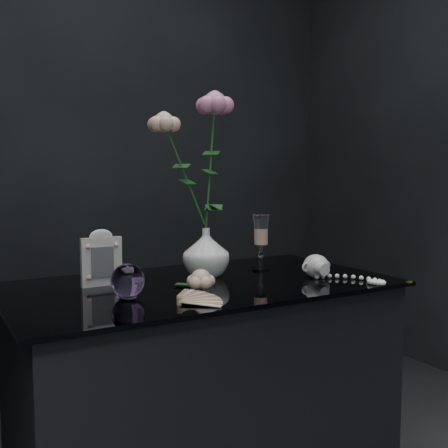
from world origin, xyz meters
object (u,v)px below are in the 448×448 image
pearl_jar (316,265)px  loose_rose (201,280)px  picture_frame (101,258)px  wine_glass (261,243)px  vase (206,253)px  paperweight (128,281)px

pearl_jar → loose_rose: bearing=-178.0°
picture_frame → pearl_jar: size_ratio=0.61×
wine_glass → loose_rose: wine_glass is taller
picture_frame → loose_rose: bearing=-42.2°
vase → wine_glass: wine_glass is taller
paperweight → loose_rose: (0.19, -0.02, -0.01)m
loose_rose → vase: bearing=69.8°
paperweight → pearl_jar: 0.56m
vase → loose_rose: bearing=-122.5°
picture_frame → loose_rose: 0.28m
pearl_jar → vase: bearing=152.4°
wine_glass → picture_frame: (-0.50, 0.03, -0.01)m
wine_glass → pearl_jar: size_ratio=0.70×
wine_glass → paperweight: wine_glass is taller
vase → picture_frame: (-0.30, 0.03, 0.01)m
wine_glass → loose_rose: 0.34m
wine_glass → loose_rose: size_ratio=1.07×
paperweight → pearl_jar: size_ratio=0.33×
loose_rose → paperweight: bearing=-173.5°
picture_frame → loose_rose: size_ratio=0.94×
wine_glass → paperweight: size_ratio=2.08×
paperweight → loose_rose: 0.19m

